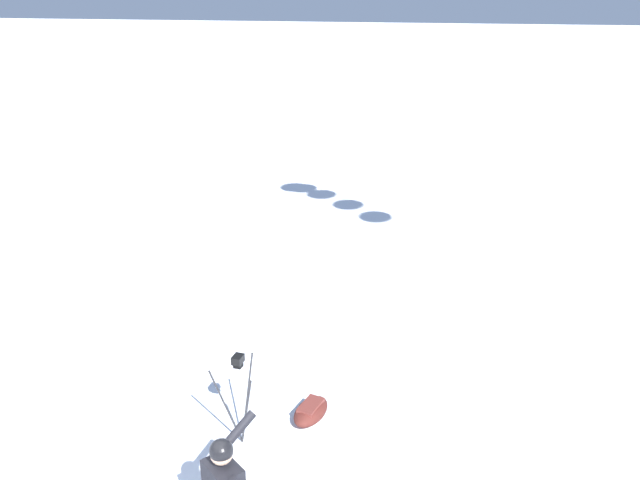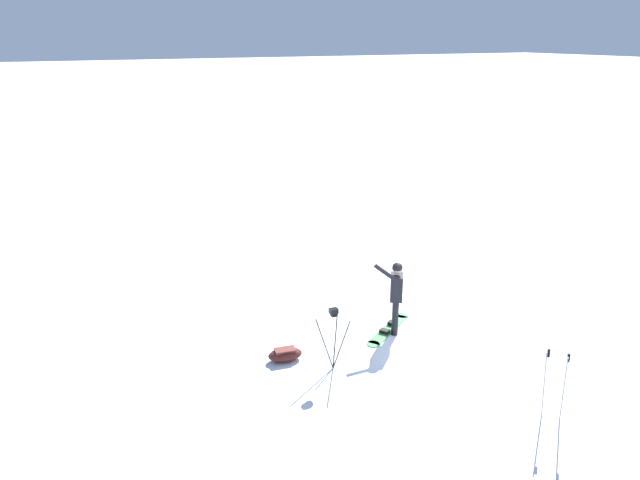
% 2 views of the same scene
% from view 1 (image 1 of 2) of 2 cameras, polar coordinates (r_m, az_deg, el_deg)
% --- Properties ---
extents(gear_bag_large, '(0.49, 0.75, 0.25)m').
position_cam_1_polar(gear_bag_large, '(9.04, -0.84, -15.16)').
color(gear_bag_large, '#4C1E19').
rests_on(gear_bag_large, ground_plane).
extents(camera_tripod, '(0.62, 0.63, 1.31)m').
position_cam_1_polar(camera_tripod, '(8.25, -7.33, -12.53)').
color(camera_tripod, '#262628').
rests_on(camera_tripod, ground_plane).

